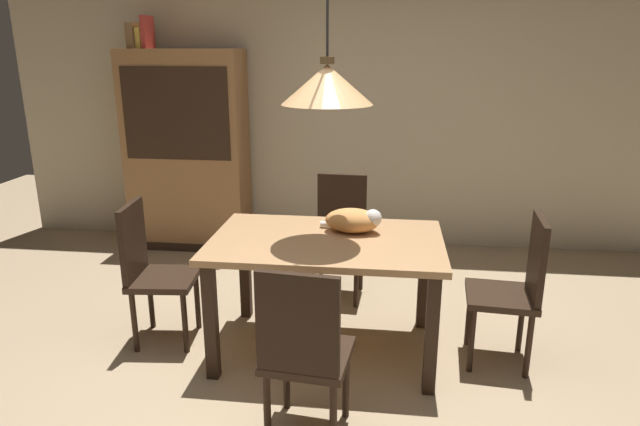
# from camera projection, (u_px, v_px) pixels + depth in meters

# --- Properties ---
(ground) EXTENTS (10.00, 10.00, 0.00)m
(ground) POSITION_uv_depth(u_px,v_px,m) (297.00, 394.00, 3.09)
(ground) COLOR tan
(back_wall) EXTENTS (6.40, 0.10, 2.90)m
(back_wall) POSITION_uv_depth(u_px,v_px,m) (341.00, 93.00, 5.20)
(back_wall) COLOR beige
(back_wall) RESTS_ON ground
(dining_table) EXTENTS (1.40, 0.90, 0.75)m
(dining_table) POSITION_uv_depth(u_px,v_px,m) (327.00, 254.00, 3.37)
(dining_table) COLOR tan
(dining_table) RESTS_ON ground
(chair_right_side) EXTENTS (0.43, 0.43, 0.93)m
(chair_right_side) POSITION_uv_depth(u_px,v_px,m) (516.00, 285.00, 3.27)
(chair_right_side) COLOR black
(chair_right_side) RESTS_ON ground
(chair_far_back) EXTENTS (0.42, 0.42, 0.93)m
(chair_far_back) POSITION_uv_depth(u_px,v_px,m) (340.00, 230.00, 4.25)
(chair_far_back) COLOR black
(chair_far_back) RESTS_ON ground
(chair_near_front) EXTENTS (0.44, 0.44, 0.93)m
(chair_near_front) POSITION_uv_depth(u_px,v_px,m) (304.00, 349.00, 2.58)
(chair_near_front) COLOR black
(chair_near_front) RESTS_ON ground
(chair_left_side) EXTENTS (0.44, 0.44, 0.93)m
(chair_left_side) POSITION_uv_depth(u_px,v_px,m) (151.00, 267.00, 3.54)
(chair_left_side) COLOR black
(chair_left_side) RESTS_ON ground
(cat_sleeping) EXTENTS (0.39, 0.24, 0.16)m
(cat_sleeping) POSITION_uv_depth(u_px,v_px,m) (354.00, 220.00, 3.44)
(cat_sleeping) COLOR #E59951
(cat_sleeping) RESTS_ON dining_table
(pendant_lamp) EXTENTS (0.52, 0.52, 1.30)m
(pendant_lamp) POSITION_uv_depth(u_px,v_px,m) (327.00, 84.00, 3.08)
(pendant_lamp) COLOR #E0A86B
(hutch_bookcase) EXTENTS (1.12, 0.45, 1.85)m
(hutch_bookcase) POSITION_uv_depth(u_px,v_px,m) (188.00, 155.00, 5.21)
(hutch_bookcase) COLOR olive
(hutch_bookcase) RESTS_ON ground
(book_brown_thick) EXTENTS (0.06, 0.24, 0.22)m
(book_brown_thick) POSITION_uv_depth(u_px,v_px,m) (134.00, 36.00, 4.96)
(book_brown_thick) COLOR brown
(book_brown_thick) RESTS_ON hutch_bookcase
(book_yellow_short) EXTENTS (0.04, 0.20, 0.18)m
(book_yellow_short) POSITION_uv_depth(u_px,v_px,m) (142.00, 38.00, 4.95)
(book_yellow_short) COLOR gold
(book_yellow_short) RESTS_ON hutch_bookcase
(book_red_tall) EXTENTS (0.04, 0.22, 0.28)m
(book_red_tall) POSITION_uv_depth(u_px,v_px,m) (148.00, 32.00, 4.93)
(book_red_tall) COLOR #B73833
(book_red_tall) RESTS_ON hutch_bookcase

